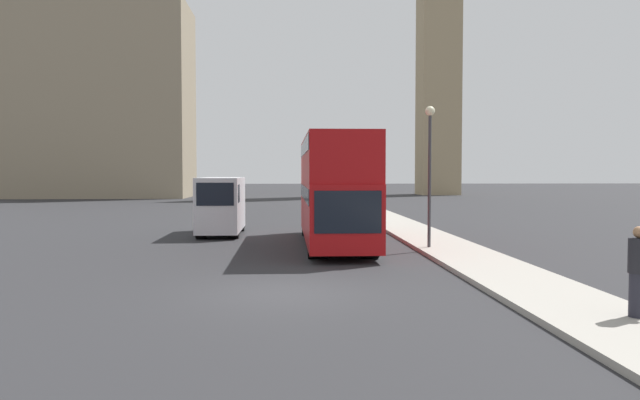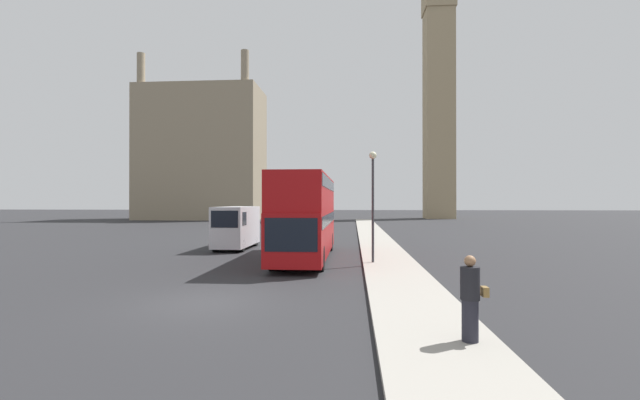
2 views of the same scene
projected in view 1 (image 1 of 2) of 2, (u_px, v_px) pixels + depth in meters
The scene contains 7 objects.
ground_plane at pixel (283, 293), 15.42m from camera, with size 300.00×300.00×0.00m, color #28282B.
sidewalk_strip at pixel (533, 287), 15.75m from camera, with size 2.60×120.00×0.15m.
building_block_distant at pixel (102, 101), 74.58m from camera, with size 20.87×11.02×28.02m.
red_double_decker_bus at pixel (334, 186), 25.37m from camera, with size 2.49×11.23×4.37m.
white_van at pixel (221, 204), 29.68m from camera, with size 1.94×5.26×2.73m.
pedestrian at pixel (639, 272), 12.14m from camera, with size 0.56×0.40×1.78m.
street_lamp at pixel (430, 154), 23.47m from camera, with size 0.36×0.36×5.32m.
Camera 1 is at (0.09, -15.33, 2.98)m, focal length 35.00 mm.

